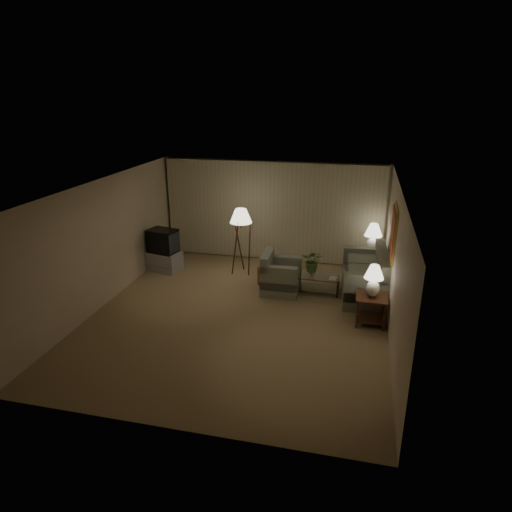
{
  "coord_description": "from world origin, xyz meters",
  "views": [
    {
      "loc": [
        2.28,
        -8.22,
        4.45
      ],
      "look_at": [
        0.22,
        0.6,
        1.11
      ],
      "focal_mm": 32.0,
      "sensor_mm": 36.0,
      "label": 1
    }
  ],
  "objects": [
    {
      "name": "book",
      "position": [
        1.73,
        1.4,
        0.42
      ],
      "size": [
        0.17,
        0.23,
        0.02
      ],
      "primitive_type": "imported",
      "rotation": [
        0.0,
        0.0,
        -0.07
      ],
      "color": "olive",
      "rests_on": "coffee_table"
    },
    {
      "name": "floor_lamp",
      "position": [
        -0.55,
        2.25,
        0.88
      ],
      "size": [
        0.55,
        0.55,
        1.68
      ],
      "color": "#3D1F10",
      "rests_on": "ground"
    },
    {
      "name": "room_shell",
      "position": [
        0.02,
        1.51,
        1.75
      ],
      "size": [
        6.04,
        7.02,
        2.72
      ],
      "color": "#C3B196",
      "rests_on": "ground"
    },
    {
      "name": "table_lamp_near",
      "position": [
        2.65,
        0.25,
        0.99
      ],
      "size": [
        0.38,
        0.38,
        0.65
      ],
      "color": "white",
      "rests_on": "side_table_near"
    },
    {
      "name": "coffee_table",
      "position": [
        1.48,
        1.5,
        0.28
      ],
      "size": [
        1.03,
        0.56,
        0.41
      ],
      "color": "silver",
      "rests_on": "ground"
    },
    {
      "name": "crt_tv",
      "position": [
        -2.55,
        1.98,
        0.8
      ],
      "size": [
        0.9,
        0.79,
        0.6
      ],
      "primitive_type": "cube",
      "rotation": [
        0.0,
        0.0,
        -0.21
      ],
      "color": "black",
      "rests_on": "tv_cabinet"
    },
    {
      "name": "table_lamp_far",
      "position": [
        2.65,
        2.85,
        1.04
      ],
      "size": [
        0.43,
        0.43,
        0.75
      ],
      "color": "white",
      "rests_on": "side_table_far"
    },
    {
      "name": "ottoman",
      "position": [
        0.31,
        1.76,
        0.21
      ],
      "size": [
        0.73,
        0.73,
        0.43
      ],
      "primitive_type": "cylinder",
      "rotation": [
        0.0,
        0.0,
        -0.15
      ],
      "color": "brown",
      "rests_on": "ground"
    },
    {
      "name": "flowers",
      "position": [
        1.33,
        1.5,
        0.81
      ],
      "size": [
        0.5,
        0.45,
        0.51
      ],
      "primitive_type": "imported",
      "rotation": [
        0.0,
        0.0,
        -0.1
      ],
      "color": "#4D7534",
      "rests_on": "vase"
    },
    {
      "name": "side_table_far",
      "position": [
        2.65,
        2.85,
        0.39
      ],
      "size": [
        0.44,
        0.37,
        0.6
      ],
      "color": "#3D1F10",
      "rests_on": "ground"
    },
    {
      "name": "ground",
      "position": [
        0.0,
        0.0,
        0.0
      ],
      "size": [
        7.0,
        7.0,
        0.0
      ],
      "primitive_type": "plane",
      "color": "olive",
      "rests_on": "ground"
    },
    {
      "name": "tv_cabinet",
      "position": [
        -2.55,
        1.98,
        0.25
      ],
      "size": [
        1.07,
        0.88,
        0.5
      ],
      "primitive_type": "cube",
      "rotation": [
        0.0,
        0.0,
        -0.21
      ],
      "color": "#98989A",
      "rests_on": "ground"
    },
    {
      "name": "armchair",
      "position": [
        0.63,
        1.34,
        0.37
      ],
      "size": [
        0.92,
        0.87,
        0.75
      ],
      "rotation": [
        0.0,
        0.0,
        1.59
      ],
      "color": "gray",
      "rests_on": "ground"
    },
    {
      "name": "vase",
      "position": [
        1.33,
        1.5,
        0.48
      ],
      "size": [
        0.14,
        0.14,
        0.14
      ],
      "primitive_type": "imported",
      "rotation": [
        0.0,
        0.0,
        0.02
      ],
      "color": "white",
      "rests_on": "coffee_table"
    },
    {
      "name": "side_table_near",
      "position": [
        2.65,
        0.25,
        0.42
      ],
      "size": [
        0.61,
        0.61,
        0.6
      ],
      "color": "#3D1F10",
      "rests_on": "ground"
    },
    {
      "name": "sofa",
      "position": [
        2.5,
        1.6,
        0.42
      ],
      "size": [
        2.0,
        1.16,
        0.84
      ],
      "rotation": [
        0.0,
        0.0,
        -1.51
      ],
      "color": "gray",
      "rests_on": "ground"
    }
  ]
}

